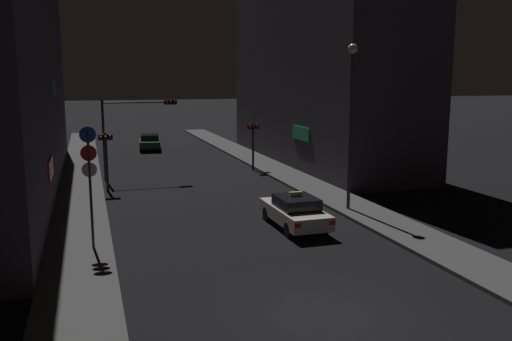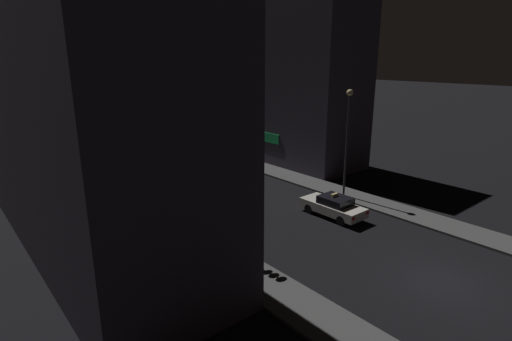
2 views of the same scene
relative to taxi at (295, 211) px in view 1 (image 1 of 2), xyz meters
The scene contains 11 objects.
ground_plane 8.90m from the taxi, 105.94° to the right, with size 300.00×300.00×0.00m, color black.
sidewalk_left 19.19m from the taxi, 117.99° to the left, with size 2.48×54.93×0.15m, color #4C4C4C.
sidewalk_right 17.45m from the taxi, 76.30° to the left, with size 2.48×54.93×0.15m, color #4C4C4C.
building_facade_right 20.44m from the taxi, 63.43° to the left, with size 6.53×23.56×15.42m.
taxi is the anchor object (origin of this frame).
far_car 28.14m from the taxi, 96.34° to the left, with size 2.27×4.62×1.42m.
traffic_light_overhead 15.15m from the taxi, 112.49° to the left, with size 4.74×0.42×5.19m.
traffic_light_left_kerb 12.92m from the taxi, 125.91° to the left, with size 0.80×0.42×3.40m.
traffic_light_right_kerb 15.06m from the taxi, 79.83° to the left, with size 0.80×0.42×3.36m.
sign_pole_left 8.79m from the taxi, behind, with size 0.59×0.10×4.59m.
street_lamp_near_block 6.09m from the taxi, 28.43° to the left, with size 0.47×0.47×7.91m.
Camera 1 is at (-6.03, -12.72, 6.49)m, focal length 37.73 mm.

